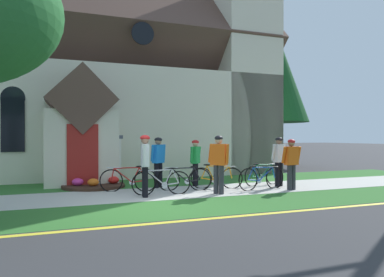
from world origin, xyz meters
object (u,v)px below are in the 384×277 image
(cyclist_in_orange_jersey, at_px, (158,158))
(cyclist_in_blue_jersey, at_px, (219,160))
(bicycle_silver, at_px, (263,175))
(bicycle_black, at_px, (184,179))
(bicycle_blue, at_px, (162,182))
(cyclist_in_white_jersey, at_px, (145,160))
(church_sign, at_px, (93,153))
(bicycle_orange, at_px, (262,178))
(cyclist_in_red_jersey, at_px, (291,161))
(cyclist_in_green_jersey, at_px, (195,160))
(bicycle_red, at_px, (216,177))
(bicycle_white, at_px, (129,180))
(cyclist_in_yellow_jersey, at_px, (279,158))
(roadside_conifer, at_px, (270,67))

(cyclist_in_orange_jersey, relative_size, cyclist_in_blue_jersey, 0.97)
(bicycle_silver, bearing_deg, bicycle_black, -175.88)
(bicycle_blue, relative_size, cyclist_in_white_jersey, 0.99)
(church_sign, height_order, bicycle_orange, church_sign)
(bicycle_silver, distance_m, cyclist_in_orange_jersey, 3.67)
(church_sign, xyz_separation_m, bicycle_black, (2.59, -1.93, -0.76))
(cyclist_in_orange_jersey, bearing_deg, bicycle_orange, -27.36)
(cyclist_in_orange_jersey, bearing_deg, cyclist_in_red_jersey, -27.11)
(church_sign, xyz_separation_m, bicycle_silver, (5.55, -1.72, -0.77))
(cyclist_in_blue_jersey, height_order, cyclist_in_green_jersey, cyclist_in_blue_jersey)
(bicycle_red, bearing_deg, bicycle_white, 172.34)
(church_sign, bearing_deg, cyclist_in_blue_jersey, -41.69)
(bicycle_orange, relative_size, bicycle_white, 1.05)
(church_sign, xyz_separation_m, cyclist_in_white_jersey, (1.16, -2.68, -0.11))
(cyclist_in_orange_jersey, bearing_deg, bicycle_white, -156.92)
(cyclist_in_yellow_jersey, xyz_separation_m, roadside_conifer, (4.33, 7.30, 4.67))
(bicycle_black, height_order, cyclist_in_green_jersey, cyclist_in_green_jersey)
(bicycle_white, height_order, cyclist_in_blue_jersey, cyclist_in_blue_jersey)
(bicycle_orange, xyz_separation_m, cyclist_in_red_jersey, (0.83, -0.41, 0.56))
(cyclist_in_red_jersey, bearing_deg, bicycle_blue, 172.08)
(bicycle_red, bearing_deg, cyclist_in_blue_jersey, -111.04)
(bicycle_orange, xyz_separation_m, cyclist_in_green_jersey, (-1.68, 1.49, 0.53))
(roadside_conifer, bearing_deg, cyclist_in_red_jersey, -118.60)
(cyclist_in_green_jersey, relative_size, cyclist_in_red_jersey, 0.98)
(bicycle_silver, bearing_deg, roadside_conifer, 55.66)
(bicycle_blue, height_order, cyclist_in_blue_jersey, cyclist_in_blue_jersey)
(church_sign, xyz_separation_m, bicycle_orange, (4.95, -2.60, -0.76))
(cyclist_in_blue_jersey, bearing_deg, bicycle_white, 149.02)
(bicycle_orange, distance_m, bicycle_red, 1.44)
(bicycle_white, relative_size, cyclist_in_orange_jersey, 1.03)
(bicycle_black, height_order, cyclist_in_orange_jersey, cyclist_in_orange_jersey)
(church_sign, bearing_deg, bicycle_blue, -55.04)
(bicycle_orange, xyz_separation_m, cyclist_in_orange_jersey, (-2.97, 1.54, 0.60))
(bicycle_red, height_order, cyclist_in_orange_jersey, cyclist_in_orange_jersey)
(cyclist_in_orange_jersey, xyz_separation_m, cyclist_in_green_jersey, (1.29, -0.05, -0.06))
(bicycle_black, distance_m, bicycle_blue, 1.02)
(bicycle_red, bearing_deg, bicycle_silver, 5.17)
(cyclist_in_yellow_jersey, bearing_deg, bicycle_blue, -176.55)
(bicycle_blue, xyz_separation_m, cyclist_in_red_jersey, (4.08, -0.57, 0.57))
(cyclist_in_red_jersey, bearing_deg, cyclist_in_orange_jersey, 152.89)
(cyclist_in_blue_jersey, relative_size, roadside_conifer, 0.20)
(bicycle_white, xyz_separation_m, cyclist_in_orange_jersey, (1.06, 0.45, 0.60))
(bicycle_white, distance_m, cyclist_in_yellow_jersey, 5.03)
(bicycle_silver, relative_size, cyclist_in_yellow_jersey, 0.99)
(bicycle_red, xyz_separation_m, bicycle_silver, (1.84, 0.17, -0.00))
(church_sign, distance_m, roadside_conifer, 12.28)
(bicycle_silver, bearing_deg, cyclist_in_blue_jersey, -151.53)
(bicycle_black, relative_size, bicycle_orange, 0.90)
(bicycle_silver, height_order, cyclist_in_blue_jersey, cyclist_in_blue_jersey)
(bicycle_blue, xyz_separation_m, cyclist_in_blue_jersey, (1.59, -0.50, 0.65))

